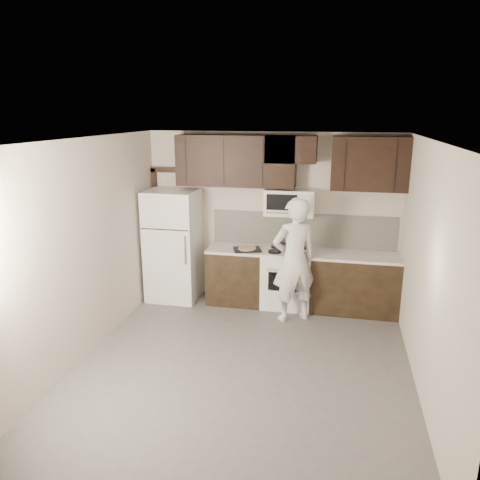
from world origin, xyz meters
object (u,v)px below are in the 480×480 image
(microwave, at_px, (290,202))
(refrigerator, at_px, (173,245))
(stove, at_px, (287,278))
(person, at_px, (294,260))

(microwave, height_order, refrigerator, microwave)
(stove, relative_size, refrigerator, 0.52)
(stove, relative_size, microwave, 1.24)
(person, bearing_deg, microwave, -106.93)
(stove, xyz_separation_m, refrigerator, (-1.85, -0.05, 0.44))
(stove, xyz_separation_m, person, (0.15, -0.50, 0.46))
(microwave, bearing_deg, person, -76.33)
(microwave, bearing_deg, refrigerator, -174.85)
(microwave, xyz_separation_m, person, (0.15, -0.62, -0.73))
(microwave, height_order, person, microwave)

